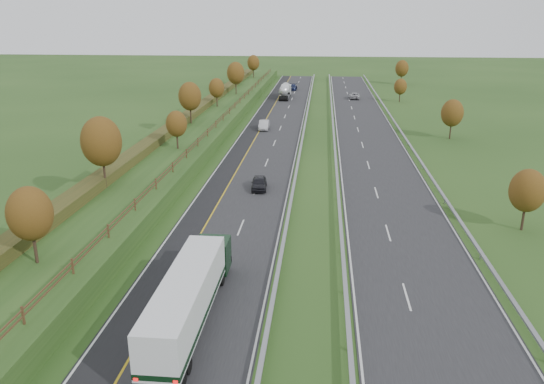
{
  "coord_description": "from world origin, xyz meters",
  "views": [
    {
      "loc": [
        8.73,
        -23.84,
        19.36
      ],
      "look_at": [
        3.84,
        27.6,
        2.2
      ],
      "focal_mm": 35.0,
      "sensor_mm": 36.0,
      "label": 1
    }
  ],
  "objects_px": {
    "box_lorry": "(190,294)",
    "car_small_far": "(293,87)",
    "car_silver_mid": "(264,125)",
    "car_oncoming": "(354,96)",
    "road_tanker": "(285,91)",
    "car_dark_near": "(259,183)"
  },
  "relations": [
    {
      "from": "box_lorry",
      "to": "car_oncoming",
      "type": "height_order",
      "value": "box_lorry"
    },
    {
      "from": "car_silver_mid",
      "to": "car_small_far",
      "type": "distance_m",
      "value": 54.03
    },
    {
      "from": "box_lorry",
      "to": "car_oncoming",
      "type": "relative_size",
      "value": 2.98
    },
    {
      "from": "box_lorry",
      "to": "car_silver_mid",
      "type": "relative_size",
      "value": 3.35
    },
    {
      "from": "car_silver_mid",
      "to": "car_small_far",
      "type": "height_order",
      "value": "car_silver_mid"
    },
    {
      "from": "road_tanker",
      "to": "car_silver_mid",
      "type": "relative_size",
      "value": 2.31
    },
    {
      "from": "box_lorry",
      "to": "car_dark_near",
      "type": "distance_m",
      "value": 29.24
    },
    {
      "from": "car_silver_mid",
      "to": "car_small_far",
      "type": "relative_size",
      "value": 0.9
    },
    {
      "from": "car_small_far",
      "to": "car_silver_mid",
      "type": "bearing_deg",
      "value": -89.62
    },
    {
      "from": "car_dark_near",
      "to": "car_silver_mid",
      "type": "distance_m",
      "value": 34.8
    },
    {
      "from": "road_tanker",
      "to": "car_small_far",
      "type": "relative_size",
      "value": 2.09
    },
    {
      "from": "car_dark_near",
      "to": "car_oncoming",
      "type": "relative_size",
      "value": 0.79
    },
    {
      "from": "box_lorry",
      "to": "road_tanker",
      "type": "distance_m",
      "value": 102.62
    },
    {
      "from": "car_small_far",
      "to": "car_oncoming",
      "type": "height_order",
      "value": "car_small_far"
    },
    {
      "from": "box_lorry",
      "to": "car_small_far",
      "type": "bearing_deg",
      "value": 90.06
    },
    {
      "from": "car_silver_mid",
      "to": "car_oncoming",
      "type": "xyz_separation_m",
      "value": [
        18.13,
        39.27,
        -0.04
      ]
    },
    {
      "from": "car_small_far",
      "to": "car_oncoming",
      "type": "xyz_separation_m",
      "value": [
        16.06,
        -14.72,
        -0.02
      ]
    },
    {
      "from": "box_lorry",
      "to": "road_tanker",
      "type": "bearing_deg",
      "value": 90.68
    },
    {
      "from": "box_lorry",
      "to": "car_small_far",
      "type": "distance_m",
      "value": 117.83
    },
    {
      "from": "road_tanker",
      "to": "car_small_far",
      "type": "xyz_separation_m",
      "value": [
        1.08,
        15.21,
        -1.04
      ]
    },
    {
      "from": "road_tanker",
      "to": "car_small_far",
      "type": "bearing_deg",
      "value": 85.94
    },
    {
      "from": "car_dark_near",
      "to": "car_silver_mid",
      "type": "xyz_separation_m",
      "value": [
        -3.21,
        34.65,
        0.07
      ]
    }
  ]
}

